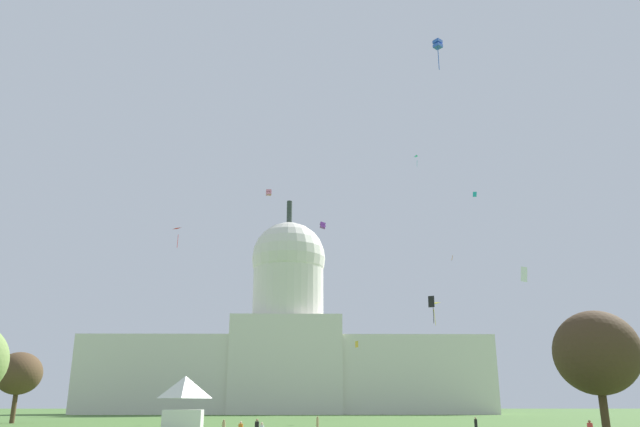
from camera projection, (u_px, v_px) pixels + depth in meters
capitol_building at (287, 352)px, 193.63m from camera, size 125.72×27.16×69.08m
event_tent at (184, 403)px, 67.61m from camera, size 4.71×4.92×6.05m
tree_east_near at (597, 353)px, 67.05m from camera, size 13.10×13.12×13.00m
tree_west_far at (19, 374)px, 102.26m from camera, size 11.10×11.40×11.41m
person_black_aisle_center at (476, 426)px, 64.44m from camera, size 0.33×0.33×1.72m
person_tan_back_left at (318, 423)px, 76.21m from camera, size 0.38×0.38×1.57m
kite_red_mid at (179, 231)px, 98.05m from camera, size 1.56×1.28×3.27m
kite_turquoise_high at (475, 194)px, 104.84m from camera, size 0.81×0.55×1.07m
kite_white_low at (524, 274)px, 55.89m from camera, size 0.73×0.17×1.42m
kite_violet_mid at (323, 225)px, 106.28m from camera, size 1.07×0.99×1.18m
kite_yellow_low at (434, 306)px, 96.05m from camera, size 1.43×1.36×3.26m
kite_black_low at (432, 303)px, 78.31m from camera, size 0.71×0.60×3.51m
kite_pink_high at (269, 192)px, 119.37m from camera, size 1.16×1.15×1.00m
kite_cyan_high at (418, 158)px, 147.75m from camera, size 1.05×1.45×2.31m
kite_orange_high at (452, 258)px, 153.12m from camera, size 0.38×0.66×1.40m
kite_gold_low at (357, 344)px, 101.92m from camera, size 0.45×0.77×1.05m
kite_blue_high at (438, 45)px, 58.45m from camera, size 0.98×0.98×3.07m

